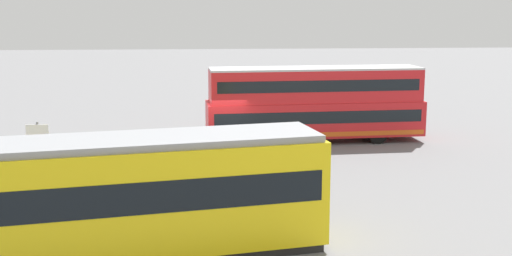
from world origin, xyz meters
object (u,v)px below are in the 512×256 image
(double_decker_bus, at_px, (315,104))
(info_sign, at_px, (38,140))
(pedestrian_near_railing, at_px, (97,160))
(tram_yellow, at_px, (91,198))
(pedestrian_crossing, at_px, (243,173))

(double_decker_bus, xyz_separation_m, info_sign, (12.88, 6.56, -0.39))
(pedestrian_near_railing, distance_m, info_sign, 2.82)
(double_decker_bus, distance_m, pedestrian_near_railing, 12.80)
(double_decker_bus, bearing_deg, pedestrian_near_railing, 36.06)
(tram_yellow, relative_size, pedestrian_near_railing, 8.02)
(double_decker_bus, bearing_deg, tram_yellow, 60.00)
(double_decker_bus, height_order, pedestrian_crossing, double_decker_bus)
(tram_yellow, xyz_separation_m, info_sign, (3.77, -9.23, -0.18))
(double_decker_bus, bearing_deg, info_sign, 26.98)
(info_sign, bearing_deg, tram_yellow, 112.20)
(pedestrian_crossing, bearing_deg, double_decker_bus, -113.84)
(double_decker_bus, xyz_separation_m, pedestrian_near_railing, (10.31, 7.51, -1.06))
(pedestrian_near_railing, bearing_deg, double_decker_bus, -143.94)
(pedestrian_near_railing, xyz_separation_m, info_sign, (2.57, -0.95, 0.67))
(tram_yellow, bearing_deg, info_sign, -67.80)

